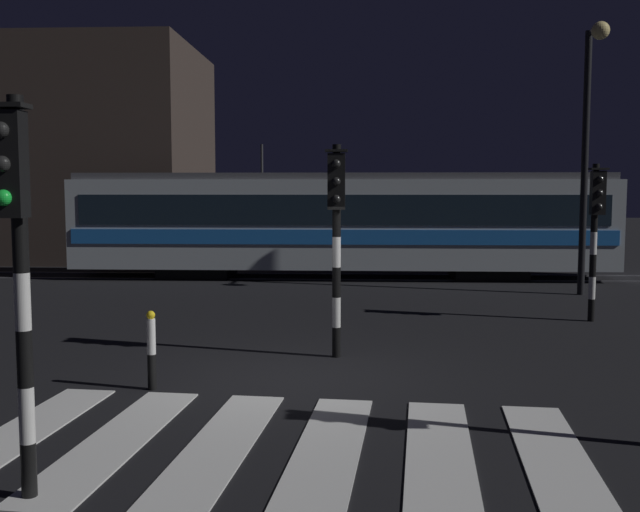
{
  "coord_description": "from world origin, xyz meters",
  "views": [
    {
      "loc": [
        0.87,
        -10.57,
        2.8
      ],
      "look_at": [
        0.14,
        4.54,
        1.4
      ],
      "focal_mm": 41.44,
      "sensor_mm": 36.0,
      "label": 1
    }
  ],
  "objects_px": {
    "street_lamp_trackside_right": "(589,126)",
    "tram": "(341,222)",
    "traffic_light_median_centre": "(336,218)",
    "traffic_light_corner_far_right": "(596,218)",
    "traffic_light_kerb_mid_left": "(16,237)",
    "bollard_island_edge": "(151,350)"
  },
  "relations": [
    {
      "from": "street_lamp_trackside_right",
      "to": "traffic_light_kerb_mid_left",
      "type": "bearing_deg",
      "value": -124.17
    },
    {
      "from": "traffic_light_kerb_mid_left",
      "to": "tram",
      "type": "height_order",
      "value": "tram"
    },
    {
      "from": "street_lamp_trackside_right",
      "to": "traffic_light_median_centre",
      "type": "bearing_deg",
      "value": -130.42
    },
    {
      "from": "traffic_light_kerb_mid_left",
      "to": "bollard_island_edge",
      "type": "distance_m",
      "value": 4.13
    },
    {
      "from": "traffic_light_corner_far_right",
      "to": "bollard_island_edge",
      "type": "xyz_separation_m",
      "value": [
        -7.79,
        -5.58,
        -1.62
      ]
    },
    {
      "from": "traffic_light_median_centre",
      "to": "tram",
      "type": "relative_size",
      "value": 0.21
    },
    {
      "from": "traffic_light_corner_far_right",
      "to": "street_lamp_trackside_right",
      "type": "bearing_deg",
      "value": 75.73
    },
    {
      "from": "street_lamp_trackside_right",
      "to": "tram",
      "type": "height_order",
      "value": "street_lamp_trackside_right"
    },
    {
      "from": "tram",
      "to": "bollard_island_edge",
      "type": "relative_size",
      "value": 15.04
    },
    {
      "from": "traffic_light_kerb_mid_left",
      "to": "bollard_island_edge",
      "type": "relative_size",
      "value": 3.24
    },
    {
      "from": "street_lamp_trackside_right",
      "to": "tram",
      "type": "relative_size",
      "value": 0.41
    },
    {
      "from": "traffic_light_median_centre",
      "to": "bollard_island_edge",
      "type": "bearing_deg",
      "value": -141.09
    },
    {
      "from": "street_lamp_trackside_right",
      "to": "bollard_island_edge",
      "type": "relative_size",
      "value": 6.15
    },
    {
      "from": "traffic_light_kerb_mid_left",
      "to": "traffic_light_median_centre",
      "type": "bearing_deg",
      "value": 65.38
    },
    {
      "from": "street_lamp_trackside_right",
      "to": "traffic_light_corner_far_right",
      "type": "bearing_deg",
      "value": -104.27
    },
    {
      "from": "traffic_light_kerb_mid_left",
      "to": "bollard_island_edge",
      "type": "xyz_separation_m",
      "value": [
        0.12,
        3.71,
        -1.81
      ]
    },
    {
      "from": "street_lamp_trackside_right",
      "to": "bollard_island_edge",
      "type": "xyz_separation_m",
      "value": [
        -8.74,
        -9.34,
        -3.8
      ]
    },
    {
      "from": "bollard_island_edge",
      "to": "traffic_light_corner_far_right",
      "type": "bearing_deg",
      "value": 35.65
    },
    {
      "from": "traffic_light_kerb_mid_left",
      "to": "street_lamp_trackside_right",
      "type": "bearing_deg",
      "value": 55.83
    },
    {
      "from": "traffic_light_kerb_mid_left",
      "to": "traffic_light_corner_far_right",
      "type": "distance_m",
      "value": 12.2
    },
    {
      "from": "traffic_light_median_centre",
      "to": "traffic_light_corner_far_right",
      "type": "bearing_deg",
      "value": 33.99
    },
    {
      "from": "traffic_light_corner_far_right",
      "to": "tram",
      "type": "xyz_separation_m",
      "value": [
        -5.41,
        7.47,
        -0.43
      ]
    }
  ]
}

